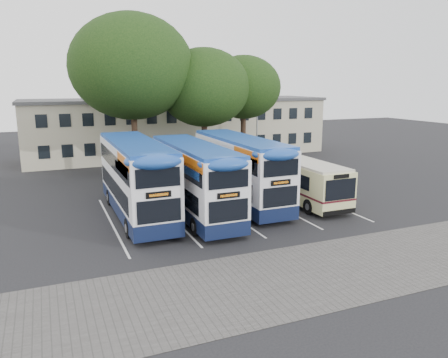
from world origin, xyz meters
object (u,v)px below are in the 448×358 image
Objects in this scene: tree_right at (244,87)px; bus_dd_left at (136,175)px; bus_dd_right at (240,168)px; bus_dd_mid at (194,177)px; tree_mid at (204,88)px; lamp_post at (257,111)px; bus_single at (296,176)px; tree_left at (132,67)px.

tree_right is 18.25m from bus_dd_left.
bus_dd_right is (6.84, 0.15, -0.07)m from bus_dd_left.
tree_right is 17.15m from bus_dd_mid.
bus_dd_mid is (-5.16, -12.32, -5.04)m from tree_mid.
tree_right is at bearing 13.99° from tree_mid.
lamp_post reaches higher than bus_single.
lamp_post is 19.49m from bus_dd_mid.
tree_right is at bearing -142.50° from lamp_post.
tree_left is at bearing 176.12° from tree_mid.
tree_mid reaches higher than bus_dd_mid.
bus_dd_mid is at bearing -125.24° from tree_right.
bus_dd_left is at bearing 177.97° from bus_single.
tree_left is 1.24× the size of tree_mid.
tree_mid reaches higher than lamp_post.
lamp_post is 0.87× the size of tree_right.
tree_left is at bearing 94.24° from bus_dd_mid.
bus_dd_mid is at bearing -127.90° from lamp_post.
bus_dd_mid is at bearing -173.69° from bus_single.
lamp_post reaches higher than bus_dd_left.
tree_mid is 1.04× the size of bus_dd_mid.
lamp_post is 13.65m from tree_left.
tree_right is at bearing 43.82° from bus_dd_left.
bus_dd_right is at bearing -97.96° from tree_mid.
bus_dd_right is at bearing -68.09° from tree_left.
tree_left is 14.43m from bus_dd_mid.
tree_mid is 12.13m from bus_dd_right.
tree_mid reaches higher than tree_right.
tree_mid reaches higher than bus_single.
lamp_post is 3.82m from tree_right.
tree_right is at bearing 3.62° from tree_left.
bus_dd_left is at bearing -137.11° from lamp_post.
tree_right is 1.09× the size of bus_single.
lamp_post is at bearing 52.10° from bus_dd_mid.
bus_dd_left reaches higher than bus_dd_right.
tree_left is at bearing 78.82° from bus_dd_left.
bus_dd_left reaches higher than bus_single.
tree_mid is at bearing 67.29° from bus_dd_mid.
bus_dd_left is (-12.68, -12.17, -4.92)m from tree_right.
tree_mid is 14.27m from bus_dd_mid.
tree_left reaches higher than tree_right.
lamp_post is 7.68m from tree_mid.
bus_dd_left is at bearing 159.23° from bus_dd_mid.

